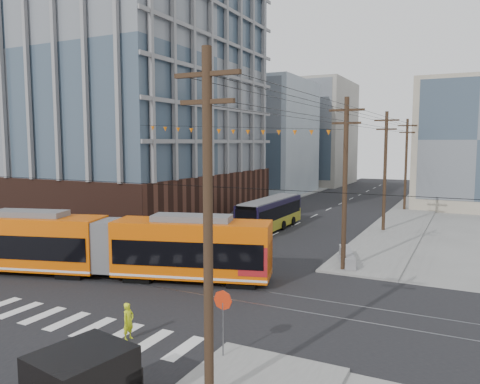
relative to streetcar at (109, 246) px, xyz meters
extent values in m
plane|color=slate|center=(4.06, -3.49, -1.90)|extent=(160.00, 160.00, 0.00)
cube|color=#381E16|center=(-17.94, 19.51, 12.40)|extent=(30.00, 25.00, 28.60)
cube|color=#8C99A5|center=(-12.94, 48.51, 7.10)|extent=(18.00, 16.00, 18.00)
cube|color=gray|center=(20.06, 44.51, 6.10)|extent=(14.00, 14.00, 16.00)
cube|color=gray|center=(-9.94, 68.51, 8.10)|extent=(16.00, 18.00, 20.00)
cylinder|color=black|center=(12.56, -9.49, 3.60)|extent=(0.30, 0.30, 11.00)
cylinder|color=black|center=(12.56, 52.51, 3.60)|extent=(0.30, 0.30, 11.00)
imported|color=#9D9E9E|center=(-2.02, 11.12, -1.19)|extent=(2.17, 4.54, 1.44)
imported|color=silver|center=(-1.93, 14.53, -1.30)|extent=(2.22, 4.38, 1.22)
imported|color=slate|center=(-1.31, 20.53, -1.24)|extent=(3.05, 5.12, 1.33)
imported|color=#D1E31A|center=(7.10, -6.79, -1.12)|extent=(0.39, 0.59, 1.57)
cube|color=gray|center=(12.36, 9.39, -1.46)|extent=(2.43, 4.55, 0.89)
camera|label=1|loc=(19.63, -21.55, 6.31)|focal=35.00mm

